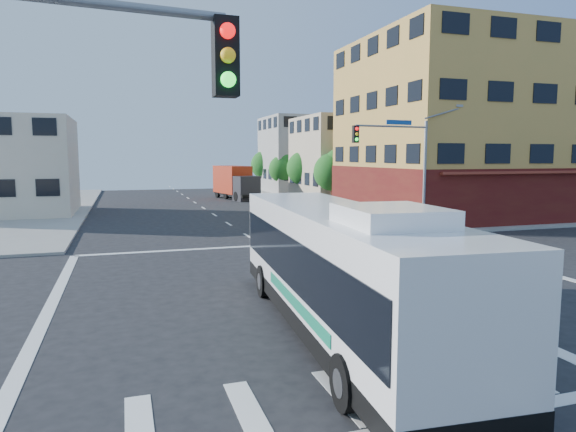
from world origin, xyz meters
name	(u,v)px	position (x,y,z in m)	size (l,w,h in m)	color
ground	(330,288)	(0.00, 0.00, 0.00)	(120.00, 120.00, 0.00)	black
sidewalk_ne	(485,195)	(35.00, 35.00, 0.07)	(50.00, 50.00, 0.15)	gray
corner_building_ne	(471,143)	(19.99, 18.48, 5.89)	(18.10, 15.44, 14.00)	#B38C40
building_east_near	(355,159)	(16.98, 33.98, 4.51)	(12.06, 10.06, 9.00)	#B6A78B
building_east_far	(310,155)	(16.98, 47.98, 5.01)	(12.06, 10.06, 10.00)	#9B9B96
signal_mast_ne	(402,154)	(9.08, 10.62, 4.98)	(7.91, 1.13, 8.07)	gray
street_tree_a	(334,169)	(11.90, 27.92, 3.59)	(3.60, 3.60, 5.53)	#3A2015
street_tree_b	(305,166)	(11.90, 35.92, 3.75)	(3.80, 3.80, 5.79)	#3A2015
street_tree_c	(283,167)	(11.90, 43.92, 3.46)	(3.40, 3.40, 5.29)	#3A2015
street_tree_d	(266,163)	(11.90, 51.92, 3.88)	(4.00, 4.00, 6.03)	#3A2015
transit_bus	(339,267)	(-1.66, -4.58, 1.86)	(3.68, 13.00, 3.80)	black
box_truck	(236,183)	(5.04, 40.09, 1.81)	(3.95, 8.60, 3.73)	black
parked_car	(273,201)	(6.07, 28.48, 0.71)	(1.67, 4.14, 1.41)	gold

